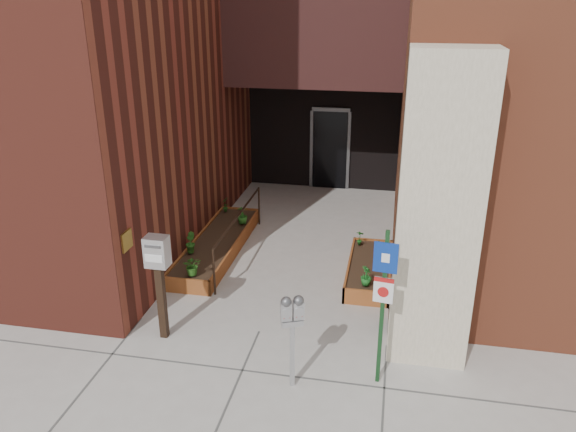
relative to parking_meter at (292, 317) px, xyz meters
The scene contains 14 objects.
ground 1.75m from the parking_meter, 122.87° to the left, with size 80.00×80.00×0.00m, color #9E9991.
planter_left 4.60m from the parking_meter, 120.79° to the left, with size 0.90×3.60×0.30m.
planter_right 3.60m from the parking_meter, 75.91° to the left, with size 0.80×2.20×0.30m.
handrail 4.24m from the parking_meter, 115.30° to the left, with size 0.04×3.34×0.90m.
parking_meter is the anchor object (origin of this frame).
sign_post 1.22m from the parking_meter, 14.59° to the left, with size 0.31×0.09×2.27m.
payment_dropbox 2.31m from the parking_meter, 160.54° to the left, with size 0.34×0.26×1.70m.
shrub_left_a 3.24m from the parking_meter, 134.57° to the left, with size 0.32×0.32×0.36m, color #2A621C.
shrub_left_b 4.12m from the parking_meter, 129.61° to the left, with size 0.22×0.22×0.41m, color #27611B.
shrub_left_c 5.20m from the parking_meter, 112.83° to the left, with size 0.22×0.22×0.39m, color #23601B.
shrub_left_d 5.98m from the parking_meter, 115.67° to the left, with size 0.18×0.18×0.35m, color #1E4F16.
shrub_right_a 2.69m from the parking_meter, 71.64° to the left, with size 0.19×0.19×0.34m, color #1C6321.
shrub_right_b 4.22m from the parking_meter, 81.79° to the left, with size 0.16×0.16×0.30m, color #1A5B1A.
shrub_right_c 3.80m from the parking_meter, 73.03° to the left, with size 0.31×0.31×0.34m, color #1F5718.
Camera 1 is at (1.91, -7.34, 5.01)m, focal length 35.00 mm.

